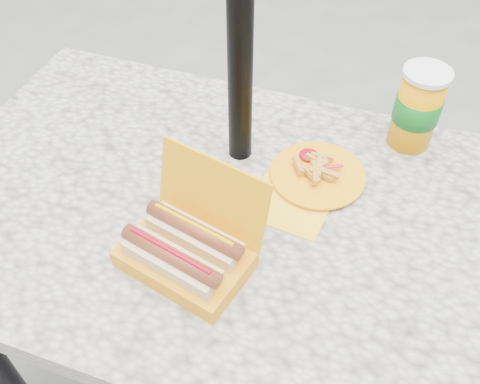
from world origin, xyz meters
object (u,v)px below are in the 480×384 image
(hotdog_box, at_px, (186,249))
(soda_cup, at_px, (417,108))
(umbrella_pole, at_px, (240,4))
(fries_plate, at_px, (315,176))

(hotdog_box, bearing_deg, soda_cup, 68.16)
(umbrella_pole, bearing_deg, hotdog_box, -88.41)
(umbrella_pole, relative_size, soda_cup, 11.70)
(fries_plate, bearing_deg, soda_cup, 47.78)
(fries_plate, height_order, soda_cup, soda_cup)
(hotdog_box, bearing_deg, fries_plate, 73.32)
(umbrella_pole, relative_size, fries_plate, 8.15)
(hotdog_box, xyz_separation_m, soda_cup, (0.34, 0.47, 0.05))
(fries_plate, distance_m, soda_cup, 0.26)
(soda_cup, bearing_deg, fries_plate, -132.22)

